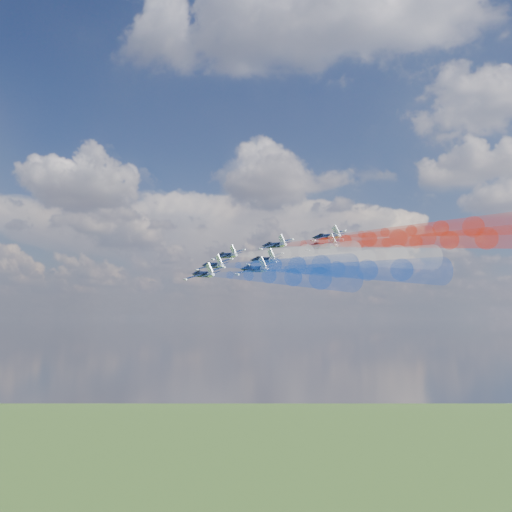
% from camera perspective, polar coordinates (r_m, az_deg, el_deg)
% --- Properties ---
extents(jet_lead, '(16.97, 17.09, 7.63)m').
position_cam_1_polar(jet_lead, '(166.29, -2.77, 0.06)').
color(jet_lead, black).
extents(trail_lead, '(38.04, 40.99, 9.44)m').
position_cam_1_polar(trail_lead, '(139.05, 2.85, 0.25)').
color(trail_lead, white).
extents(jet_inner_left, '(16.97, 17.09, 7.63)m').
position_cam_1_polar(jet_inner_left, '(152.17, -4.13, -0.89)').
color(jet_inner_left, black).
extents(trail_inner_left, '(38.04, 40.99, 9.44)m').
position_cam_1_polar(trail_inner_left, '(124.61, 1.84, -0.88)').
color(trail_inner_left, blue).
extents(jet_inner_right, '(16.97, 17.09, 7.63)m').
position_cam_1_polar(jet_inner_right, '(160.56, 1.78, 1.04)').
color(jet_inner_right, black).
extents(trail_inner_right, '(38.04, 40.99, 9.44)m').
position_cam_1_polar(trail_inner_right, '(134.76, 8.51, 1.43)').
color(trail_inner_right, red).
extents(jet_outer_left, '(16.97, 17.09, 7.63)m').
position_cam_1_polar(jet_outer_left, '(140.72, -5.06, -1.75)').
color(jet_outer_left, black).
extents(trail_outer_left, '(38.04, 40.99, 9.44)m').
position_cam_1_polar(trail_outer_left, '(112.98, 1.30, -1.95)').
color(trail_outer_left, blue).
extents(jet_center_third, '(16.97, 17.09, 7.63)m').
position_cam_1_polar(jet_center_third, '(146.52, 0.71, -0.38)').
color(jet_center_third, black).
extents(trail_center_third, '(38.04, 40.99, 9.44)m').
position_cam_1_polar(trail_center_third, '(120.46, 8.01, -0.25)').
color(trail_center_third, white).
extents(jet_outer_right, '(16.97, 17.09, 7.63)m').
position_cam_1_polar(jet_outer_right, '(157.07, 6.77, 1.84)').
color(jet_outer_right, black).
extents(trail_outer_right, '(38.04, 40.99, 9.44)m').
position_cam_1_polar(trail_outer_right, '(133.07, 14.58, 2.37)').
color(trail_outer_right, red).
extents(jet_rear_left, '(16.97, 17.09, 7.63)m').
position_cam_1_polar(jet_rear_left, '(134.72, -0.16, -1.26)').
color(jet_rear_left, black).
extents(trail_rear_left, '(38.04, 40.99, 9.44)m').
position_cam_1_polar(trail_rear_left, '(108.48, 7.73, -1.33)').
color(trail_rear_left, blue).
extents(jet_rear_right, '(16.97, 17.09, 7.63)m').
position_cam_1_polar(jet_rear_right, '(143.96, 6.37, 0.96)').
color(jet_rear_right, black).
extents(trail_rear_right, '(38.04, 40.99, 9.44)m').
position_cam_1_polar(trail_rear_right, '(119.92, 14.96, 1.36)').
color(trail_rear_right, red).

